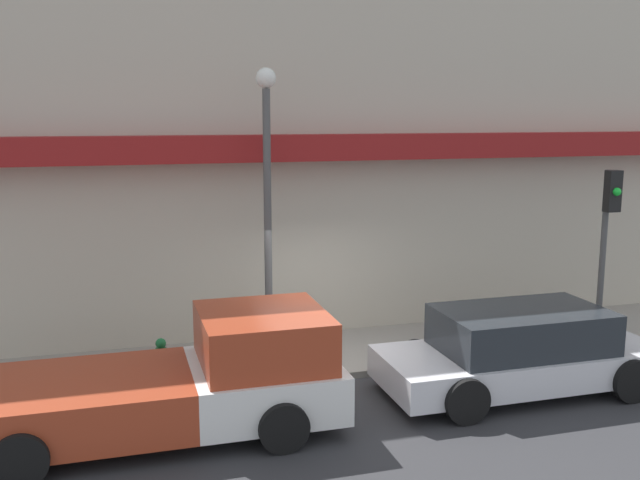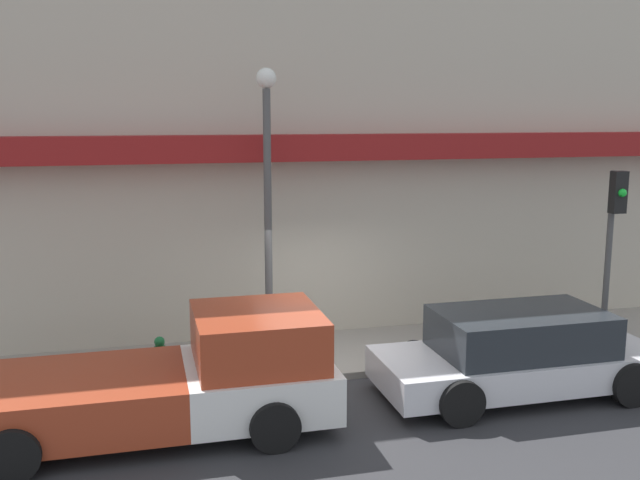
# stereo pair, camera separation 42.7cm
# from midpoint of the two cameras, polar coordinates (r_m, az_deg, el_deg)

# --- Properties ---
(ground_plane) EXTENTS (80.00, 80.00, 0.00)m
(ground_plane) POSITION_cam_midpoint_polar(r_m,az_deg,el_deg) (12.62, 2.23, -11.20)
(ground_plane) COLOR #2D2D30
(sidewalk) EXTENTS (36.00, 2.45, 0.12)m
(sidewalk) POSITION_cam_midpoint_polar(r_m,az_deg,el_deg) (13.70, 0.75, -9.17)
(sidewalk) COLOR gray
(sidewalk) RESTS_ON ground
(building) EXTENTS (19.80, 3.80, 11.47)m
(building) POSITION_cam_midpoint_polar(r_m,az_deg,el_deg) (15.56, -1.90, 8.86)
(building) COLOR #BCB29E
(building) RESTS_ON ground
(pickup_truck) EXTENTS (5.40, 2.31, 1.71)m
(pickup_truck) POSITION_cam_midpoint_polar(r_m,az_deg,el_deg) (10.72, -10.42, -10.99)
(pickup_truck) COLOR white
(pickup_truck) RESTS_ON ground
(parked_car) EXTENTS (4.74, 2.06, 1.40)m
(parked_car) POSITION_cam_midpoint_polar(r_m,az_deg,el_deg) (12.37, 16.64, -8.66)
(parked_car) COLOR silver
(parked_car) RESTS_ON ground
(fire_hydrant) EXTENTS (0.19, 0.19, 0.75)m
(fire_hydrant) POSITION_cam_midpoint_polar(r_m,az_deg,el_deg) (12.48, -11.70, -9.25)
(fire_hydrant) COLOR #196633
(fire_hydrant) RESTS_ON sidewalk
(street_lamp) EXTENTS (0.36, 0.36, 5.25)m
(street_lamp) POSITION_cam_midpoint_polar(r_m,az_deg,el_deg) (12.86, -3.27, 4.93)
(street_lamp) COLOR #4C4C4C
(street_lamp) RESTS_ON sidewalk
(traffic_light) EXTENTS (0.28, 0.42, 3.39)m
(traffic_light) POSITION_cam_midpoint_polar(r_m,az_deg,el_deg) (14.87, 23.18, 1.09)
(traffic_light) COLOR #4C4C4C
(traffic_light) RESTS_ON sidewalk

